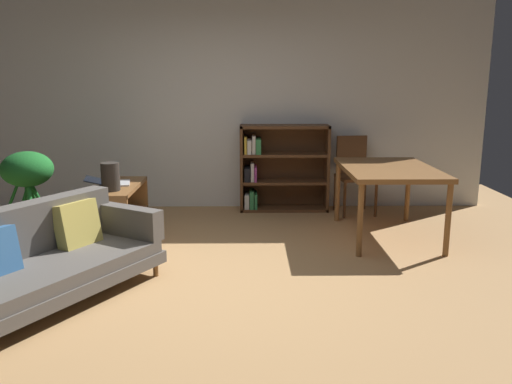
# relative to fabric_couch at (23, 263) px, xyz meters

# --- Properties ---
(ground_plane) EXTENTS (8.16, 8.16, 0.00)m
(ground_plane) POSITION_rel_fabric_couch_xyz_m (1.33, 0.48, -0.34)
(ground_plane) COLOR tan
(back_wall_panel) EXTENTS (6.80, 0.10, 2.70)m
(back_wall_panel) POSITION_rel_fabric_couch_xyz_m (1.33, 3.18, 1.01)
(back_wall_panel) COLOR silver
(back_wall_panel) RESTS_ON ground_plane
(fabric_couch) EXTENTS (1.73, 2.17, 0.74)m
(fabric_couch) POSITION_rel_fabric_couch_xyz_m (0.00, 0.00, 0.00)
(fabric_couch) COLOR brown
(fabric_couch) RESTS_ON ground_plane
(media_console) EXTENTS (0.40, 1.02, 0.58)m
(media_console) POSITION_rel_fabric_couch_xyz_m (0.30, 1.69, -0.06)
(media_console) COLOR brown
(media_console) RESTS_ON ground_plane
(open_laptop) EXTENTS (0.51, 0.40, 0.08)m
(open_laptop) POSITION_rel_fabric_couch_xyz_m (0.20, 1.75, 0.26)
(open_laptop) COLOR silver
(open_laptop) RESTS_ON media_console
(desk_speaker) EXTENTS (0.18, 0.18, 0.28)m
(desk_speaker) POSITION_rel_fabric_couch_xyz_m (0.30, 1.43, 0.38)
(desk_speaker) COLOR #2D2823
(desk_speaker) RESTS_ON media_console
(potted_floor_plant) EXTENTS (0.53, 0.53, 0.94)m
(potted_floor_plant) POSITION_rel_fabric_couch_xyz_m (-0.63, 1.70, 0.30)
(potted_floor_plant) COLOR brown
(potted_floor_plant) RESTS_ON ground_plane
(dining_table) EXTENTS (0.94, 1.39, 0.76)m
(dining_table) POSITION_rel_fabric_couch_xyz_m (3.13, 1.73, 0.35)
(dining_table) COLOR brown
(dining_table) RESTS_ON ground_plane
(dining_chair_near) EXTENTS (0.49, 0.49, 0.96)m
(dining_chair_near) POSITION_rel_fabric_couch_xyz_m (2.99, 2.81, 0.19)
(dining_chair_near) COLOR #56351E
(dining_chair_near) RESTS_ON ground_plane
(bookshelf) EXTENTS (1.13, 0.35, 1.10)m
(bookshelf) POSITION_rel_fabric_couch_xyz_m (2.05, 2.98, 0.20)
(bookshelf) COLOR #56351E
(bookshelf) RESTS_ON ground_plane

